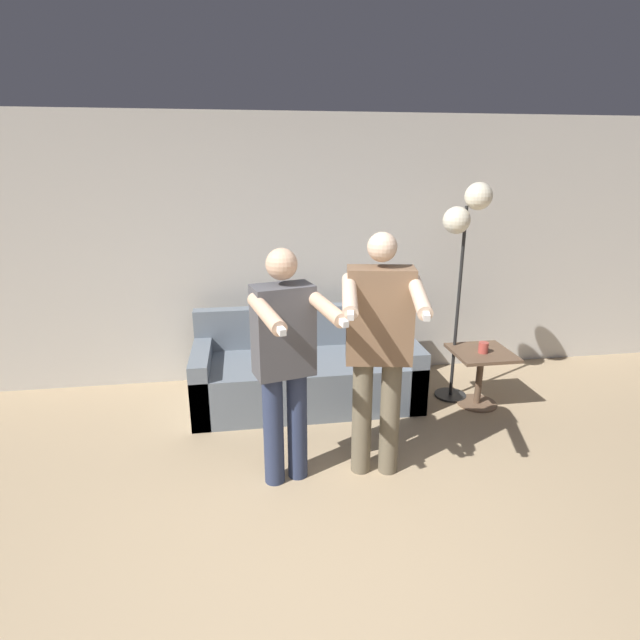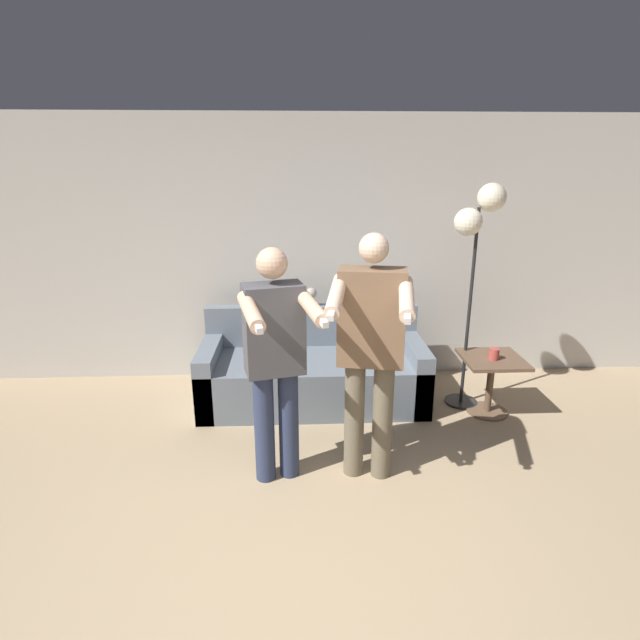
{
  "view_description": "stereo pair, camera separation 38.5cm",
  "coord_description": "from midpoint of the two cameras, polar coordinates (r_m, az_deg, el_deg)",
  "views": [
    {
      "loc": [
        -0.33,
        -1.84,
        2.15
      ],
      "look_at": [
        0.22,
        1.8,
        0.99
      ],
      "focal_mm": 28.0,
      "sensor_mm": 36.0,
      "label": 1
    },
    {
      "loc": [
        0.05,
        -1.87,
        2.15
      ],
      "look_at": [
        0.22,
        1.8,
        0.99
      ],
      "focal_mm": 28.0,
      "sensor_mm": 36.0,
      "label": 2
    }
  ],
  "objects": [
    {
      "name": "person_left",
      "position": [
        3.29,
        -1.82,
        -4.06
      ],
      "size": [
        0.56,
        0.74,
        1.65
      ],
      "rotation": [
        0.0,
        0.0,
        0.24
      ],
      "color": "#2D3856",
      "rests_on": "ground_plane"
    },
    {
      "name": "side_table",
      "position": [
        4.72,
        21.23,
        -5.7
      ],
      "size": [
        0.52,
        0.52,
        0.53
      ],
      "color": "brown",
      "rests_on": "ground_plane"
    },
    {
      "name": "cup",
      "position": [
        4.62,
        21.56,
        -3.67
      ],
      "size": [
        0.09,
        0.09,
        0.1
      ],
      "color": "#B7473D",
      "rests_on": "side_table"
    },
    {
      "name": "couch",
      "position": [
        4.68,
        1.57,
        -6.08
      ],
      "size": [
        2.04,
        0.87,
        0.83
      ],
      "color": "slate",
      "rests_on": "ground_plane"
    },
    {
      "name": "floor_lamp",
      "position": [
        4.51,
        20.02,
        9.81
      ],
      "size": [
        0.42,
        0.3,
        1.99
      ],
      "color": "black",
      "rests_on": "ground_plane"
    },
    {
      "name": "ground_plane",
      "position": [
        2.85,
        1.28,
        -31.58
      ],
      "size": [
        16.0,
        16.0,
        0.0
      ],
      "primitive_type": "plane",
      "color": "tan"
    },
    {
      "name": "wall_back",
      "position": [
        5.0,
        -1.02,
        7.77
      ],
      "size": [
        10.0,
        0.05,
        2.6
      ],
      "color": "beige",
      "rests_on": "ground_plane"
    },
    {
      "name": "person_right",
      "position": [
        3.34,
        9.12,
        -2.84
      ],
      "size": [
        0.59,
        0.74,
        1.74
      ],
      "rotation": [
        0.0,
        0.0,
        -0.18
      ],
      "color": "#6B604C",
      "rests_on": "ground_plane"
    },
    {
      "name": "cat",
      "position": [
        4.77,
        -0.34,
        2.51
      ],
      "size": [
        0.49,
        0.13,
        0.18
      ],
      "color": "#B7AD9E",
      "rests_on": "couch"
    }
  ]
}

